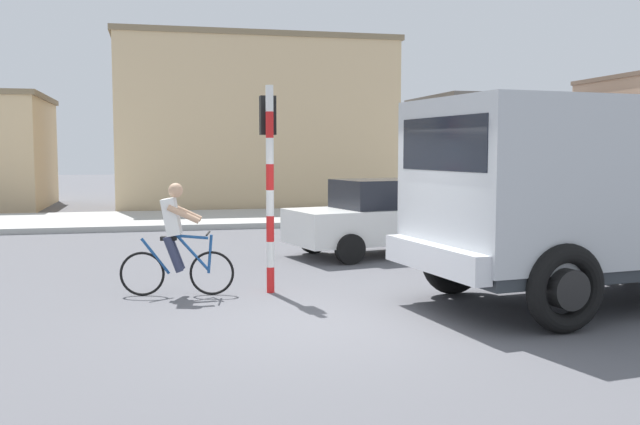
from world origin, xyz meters
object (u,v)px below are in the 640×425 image
cyclist (176,239)px  car_red_near (385,216)px  truck_foreground (598,188)px  traffic_light_pole (269,160)px

cyclist → car_red_near: (4.45, 3.40, -0.05)m
truck_foreground → cyclist: size_ratio=3.31×
traffic_light_pole → car_red_near: traffic_light_pole is taller
cyclist → truck_foreground: bearing=-18.0°
cyclist → traffic_light_pole: size_ratio=0.54×
car_red_near → traffic_light_pole: bearing=-131.5°
truck_foreground → cyclist: bearing=162.0°
cyclist → car_red_near: 5.60m
traffic_light_pole → car_red_near: 4.72m
traffic_light_pole → car_red_near: bearing=48.5°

